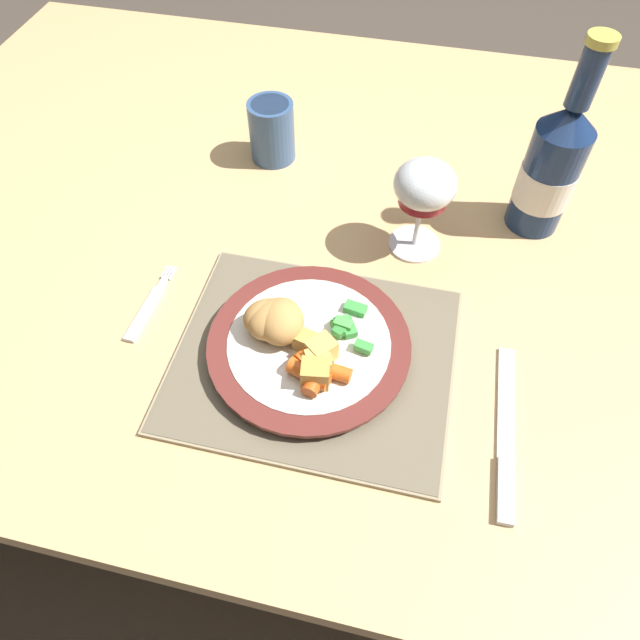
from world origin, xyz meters
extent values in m
plane|color=#4C4238|center=(0.00, 0.00, 0.00)|extent=(6.00, 6.00, 0.00)
cube|color=tan|center=(0.00, 0.00, 0.72)|extent=(1.56, 1.04, 0.04)
cube|color=tan|center=(-0.73, 0.46, 0.35)|extent=(0.06, 0.06, 0.70)
cube|color=gray|center=(-0.01, -0.25, 0.74)|extent=(0.33, 0.28, 0.01)
cube|color=#6B604A|center=(-0.01, -0.25, 0.75)|extent=(0.32, 0.27, 0.00)
cylinder|color=silver|center=(-0.02, -0.24, 0.75)|extent=(0.20, 0.20, 0.01)
cylinder|color=maroon|center=(-0.02, -0.24, 0.76)|extent=(0.24, 0.24, 0.01)
cylinder|color=silver|center=(-0.02, -0.24, 0.77)|extent=(0.19, 0.19, 0.00)
ellipsoid|color=tan|center=(-0.06, -0.23, 0.78)|extent=(0.07, 0.07, 0.03)
ellipsoid|color=tan|center=(-0.06, -0.24, 0.79)|extent=(0.08, 0.08, 0.04)
ellipsoid|color=tan|center=(-0.07, -0.23, 0.79)|extent=(0.07, 0.07, 0.04)
ellipsoid|color=tan|center=(-0.05, -0.24, 0.79)|extent=(0.07, 0.07, 0.04)
cube|color=green|center=(0.02, -0.19, 0.77)|extent=(0.03, 0.02, 0.01)
cube|color=#4CA84C|center=(0.01, -0.22, 0.77)|extent=(0.02, 0.02, 0.01)
cube|color=#4CA84C|center=(0.01, -0.22, 0.77)|extent=(0.02, 0.02, 0.01)
cube|color=#338438|center=(0.02, -0.22, 0.78)|extent=(0.02, 0.03, 0.01)
cube|color=#4CA84C|center=(0.01, -0.21, 0.77)|extent=(0.03, 0.02, 0.01)
cube|color=green|center=(0.04, -0.24, 0.77)|extent=(0.02, 0.02, 0.01)
cube|color=green|center=(0.02, -0.22, 0.77)|extent=(0.03, 0.03, 0.01)
cube|color=#4CA84C|center=(0.02, -0.22, 0.78)|extent=(0.02, 0.02, 0.01)
cube|color=#4CA84C|center=(-0.02, -0.24, 0.77)|extent=(0.03, 0.02, 0.01)
cylinder|color=orange|center=(-0.01, -0.26, 0.78)|extent=(0.04, 0.04, 0.02)
cylinder|color=orange|center=(0.01, -0.28, 0.77)|extent=(0.05, 0.02, 0.02)
cylinder|color=orange|center=(-0.01, -0.29, 0.78)|extent=(0.05, 0.03, 0.02)
cylinder|color=#CC5119|center=(0.00, -0.30, 0.78)|extent=(0.02, 0.03, 0.02)
cube|color=silver|center=(-0.23, -0.23, 0.74)|extent=(0.02, 0.09, 0.01)
cube|color=silver|center=(-0.23, -0.18, 0.74)|extent=(0.01, 0.02, 0.01)
cube|color=silver|center=(-0.23, -0.16, 0.74)|extent=(0.00, 0.02, 0.00)
cube|color=silver|center=(-0.23, -0.16, 0.74)|extent=(0.00, 0.02, 0.00)
cube|color=silver|center=(-0.23, -0.16, 0.74)|extent=(0.00, 0.02, 0.00)
cube|color=silver|center=(-0.24, -0.16, 0.74)|extent=(0.00, 0.02, 0.00)
cube|color=silver|center=(0.21, -0.26, 0.74)|extent=(0.02, 0.14, 0.00)
cube|color=#B2B2B7|center=(0.21, -0.36, 0.74)|extent=(0.02, 0.07, 0.01)
cylinder|color=silver|center=(0.08, -0.03, 0.74)|extent=(0.07, 0.07, 0.00)
cylinder|color=silver|center=(0.08, -0.03, 0.78)|extent=(0.01, 0.01, 0.07)
ellipsoid|color=silver|center=(0.08, -0.03, 0.85)|extent=(0.08, 0.08, 0.06)
cylinder|color=maroon|center=(0.08, -0.03, 0.83)|extent=(0.06, 0.06, 0.03)
cylinder|color=navy|center=(0.24, 0.05, 0.82)|extent=(0.07, 0.07, 0.15)
cone|color=navy|center=(0.24, 0.05, 0.91)|extent=(0.07, 0.07, 0.03)
cylinder|color=navy|center=(0.24, 0.05, 0.96)|extent=(0.03, 0.03, 0.07)
cylinder|color=#BFB74C|center=(0.24, 0.05, 1.00)|extent=(0.04, 0.04, 0.01)
cylinder|color=white|center=(0.24, 0.05, 0.81)|extent=(0.08, 0.08, 0.05)
cube|color=#DBB256|center=(0.00, -0.28, 0.78)|extent=(0.03, 0.04, 0.03)
cube|color=gold|center=(0.00, -0.29, 0.78)|extent=(0.03, 0.03, 0.03)
cube|color=#DBB256|center=(0.00, -0.26, 0.78)|extent=(0.04, 0.04, 0.03)
cube|color=gold|center=(-0.02, -0.25, 0.78)|extent=(0.03, 0.03, 0.02)
cube|color=gold|center=(0.00, -0.28, 0.78)|extent=(0.04, 0.03, 0.03)
cylinder|color=#385684|center=(-0.16, 0.11, 0.79)|extent=(0.07, 0.07, 0.09)
cylinder|color=#1E2F48|center=(-0.16, 0.11, 0.83)|extent=(0.06, 0.06, 0.01)
camera|label=1|loc=(0.08, -0.61, 1.31)|focal=32.00mm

